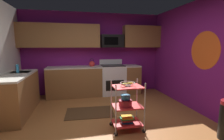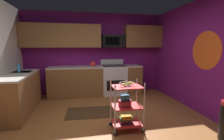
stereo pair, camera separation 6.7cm
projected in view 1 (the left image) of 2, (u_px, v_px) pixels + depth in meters
floor at (107, 126)px, 3.23m from camera, size 4.40×4.80×0.04m
wall_back at (94, 54)px, 5.39m from camera, size 4.52×0.06×2.60m
wall_right at (209, 58)px, 3.51m from camera, size 0.06×4.80×2.60m
wall_flower_decal at (205, 51)px, 3.59m from camera, size 0.00×0.84×0.84m
counter_run at (72, 85)px, 4.65m from camera, size 3.64×2.25×0.92m
oven_range at (113, 79)px, 5.31m from camera, size 0.76×0.65×1.10m
upper_cabinets at (90, 36)px, 5.09m from camera, size 4.40×0.33×0.70m
microwave at (112, 41)px, 5.23m from camera, size 0.70×0.39×0.40m
rolling_cart at (127, 106)px, 3.02m from camera, size 0.59×0.41×0.91m
fruit_bowl at (128, 84)px, 2.96m from camera, size 0.27×0.27×0.07m
mixing_bowl_large at (125, 103)px, 3.00m from camera, size 0.25×0.25×0.11m
mixing_bowl_small at (126, 97)px, 3.02m from camera, size 0.18×0.18×0.08m
book_stack at (127, 119)px, 3.06m from camera, size 0.26×0.20×0.12m
kettle at (92, 64)px, 5.09m from camera, size 0.21×0.18×0.26m
dish_soap_bottle at (17, 69)px, 3.86m from camera, size 0.06×0.06×0.20m
floor_rug at (90, 112)px, 3.84m from camera, size 1.14×0.76×0.01m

